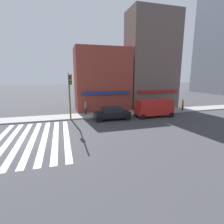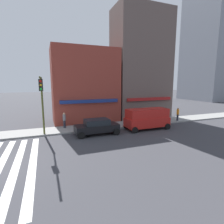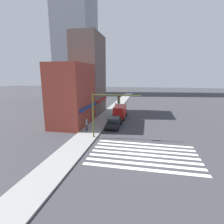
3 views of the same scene
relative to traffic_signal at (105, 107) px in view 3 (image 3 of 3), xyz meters
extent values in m
plane|color=#38383D|center=(-3.63, -4.91, -4.05)|extent=(200.00, 200.00, 0.00)
cube|color=gray|center=(-3.63, 2.59, -3.97)|extent=(120.00, 3.00, 0.15)
cube|color=silver|center=(-6.52, -4.91, -4.04)|extent=(0.47, 10.80, 0.01)
cube|color=silver|center=(-5.56, -4.91, -4.04)|extent=(0.47, 10.80, 0.01)
cube|color=silver|center=(-4.60, -4.91, -4.04)|extent=(0.47, 10.80, 0.01)
cube|color=silver|center=(-3.63, -4.91, -4.04)|extent=(0.47, 10.80, 0.01)
cube|color=silver|center=(-2.67, -4.91, -4.04)|extent=(0.47, 10.80, 0.01)
cube|color=silver|center=(-1.71, -4.91, -4.04)|extent=(0.47, 10.80, 0.01)
cube|color=silver|center=(-0.75, -4.91, -4.04)|extent=(0.47, 10.80, 0.01)
cube|color=maroon|center=(5.40, 6.59, 0.77)|extent=(8.46, 5.00, 9.62)
cube|color=navy|center=(5.40, 3.94, -1.05)|extent=(7.19, 0.30, 0.40)
cube|color=brown|center=(13.91, 6.59, 3.79)|extent=(8.18, 5.00, 15.68)
cube|color=maroon|center=(13.91, 3.94, -1.05)|extent=(6.95, 0.30, 0.40)
cube|color=gray|center=(50.50, 24.05, 27.32)|extent=(16.00, 13.93, 62.74)
cylinder|color=#474C1E|center=(0.00, 1.49, -1.16)|extent=(0.18, 0.18, 5.76)
cylinder|color=#474C1E|center=(0.00, -1.43, 1.52)|extent=(0.12, 5.84, 0.12)
cube|color=black|center=(0.00, -1.72, 0.99)|extent=(0.32, 0.24, 0.95)
sphere|color=red|center=(0.00, -1.85, 1.29)|extent=(0.18, 0.18, 0.18)
sphere|color=#EAAD14|center=(0.00, -1.85, 0.99)|extent=(0.18, 0.18, 0.18)
sphere|color=green|center=(0.00, -1.85, 0.69)|extent=(0.18, 0.18, 0.18)
cube|color=black|center=(5.01, -0.21, -3.36)|extent=(4.43, 1.87, 0.70)
cube|color=black|center=(5.01, -0.21, -2.73)|extent=(2.45, 1.70, 0.55)
cylinder|color=black|center=(3.22, 0.69, -3.71)|extent=(0.68, 0.22, 0.68)
cylinder|color=black|center=(3.22, -1.11, -3.71)|extent=(0.68, 0.22, 0.68)
cylinder|color=black|center=(6.81, 0.69, -3.71)|extent=(0.68, 0.22, 0.68)
cylinder|color=black|center=(6.81, -1.11, -3.71)|extent=(0.68, 0.22, 0.68)
cube|color=#B21E19|center=(10.92, -0.21, -3.21)|extent=(5.02, 2.05, 1.00)
cube|color=#B21E19|center=(10.92, -0.21, -2.21)|extent=(4.77, 1.88, 1.00)
cylinder|color=black|center=(8.83, 0.79, -3.71)|extent=(0.68, 0.22, 0.68)
cylinder|color=black|center=(8.83, -1.21, -3.71)|extent=(0.68, 0.22, 0.68)
cylinder|color=black|center=(13.02, 0.79, -3.71)|extent=(0.68, 0.22, 0.68)
cylinder|color=black|center=(13.02, -1.21, -3.71)|extent=(0.68, 0.22, 0.68)
cylinder|color=#23232D|center=(16.97, 1.67, -3.47)|extent=(0.26, 0.26, 0.85)
cylinder|color=orange|center=(16.97, 1.67, -2.70)|extent=(0.32, 0.32, 0.70)
sphere|color=tan|center=(16.97, 1.67, -2.24)|extent=(0.22, 0.22, 0.22)
cylinder|color=#23232D|center=(2.17, 3.17, -3.47)|extent=(0.26, 0.26, 0.85)
cylinder|color=slate|center=(2.17, 3.17, -2.70)|extent=(0.32, 0.32, 0.70)
sphere|color=tan|center=(2.17, 3.17, -2.24)|extent=(0.22, 0.22, 0.22)
camera|label=1|loc=(-0.99, -20.81, 1.49)|focal=28.00mm
camera|label=2|loc=(0.20, -16.83, 1.13)|focal=28.00mm
camera|label=3|loc=(-20.34, -4.99, 3.87)|focal=28.00mm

